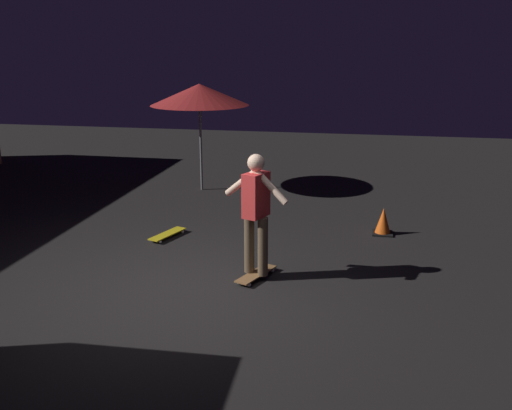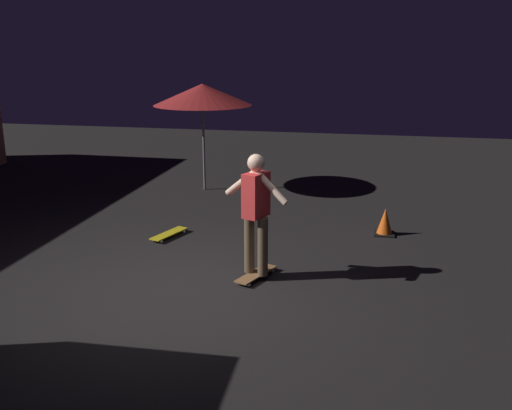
% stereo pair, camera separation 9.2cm
% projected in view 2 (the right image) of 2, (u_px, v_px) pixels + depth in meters
% --- Properties ---
extents(ground_plane, '(28.00, 28.00, 0.00)m').
position_uv_depth(ground_plane, '(180.00, 291.00, 7.57)').
color(ground_plane, black).
extents(patio_umbrella, '(2.10, 2.10, 2.30)m').
position_uv_depth(patio_umbrella, '(202.00, 95.00, 12.24)').
color(patio_umbrella, slate).
rests_on(patio_umbrella, ground_plane).
extents(skateboard_ridden, '(0.80, 0.47, 0.07)m').
position_uv_depth(skateboard_ridden, '(256.00, 274.00, 7.98)').
color(skateboard_ridden, olive).
rests_on(skateboard_ridden, ground_plane).
extents(skateboard_spare, '(0.80, 0.44, 0.07)m').
position_uv_depth(skateboard_spare, '(169.00, 234.00, 9.66)').
color(skateboard_spare, gold).
rests_on(skateboard_spare, ground_plane).
extents(skater, '(0.45, 0.95, 1.67)m').
position_uv_depth(skater, '(256.00, 206.00, 7.71)').
color(skater, brown).
rests_on(skater, skateboard_ridden).
extents(traffic_cone, '(0.34, 0.34, 0.46)m').
position_uv_depth(traffic_cone, '(385.00, 223.00, 9.74)').
color(traffic_cone, black).
rests_on(traffic_cone, ground_plane).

